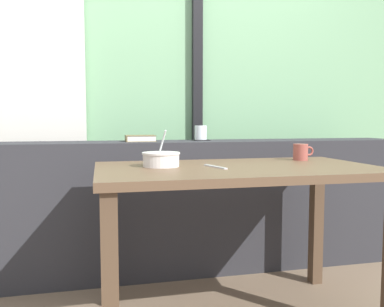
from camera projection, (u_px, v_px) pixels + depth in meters
name	position (u px, v px, depth m)	size (l,w,h in m)	color
outdoor_backdrop	(171.00, 55.00, 2.86)	(4.80, 0.08, 2.80)	#7AAD7F
curtain_left_panel	(41.00, 71.00, 2.57)	(0.56, 0.06, 2.50)	silver
window_divider_post	(197.00, 69.00, 2.84)	(0.07, 0.05, 2.60)	black
dark_console_ledge	(187.00, 206.00, 2.43)	(2.80, 0.34, 0.80)	#2D2D33
breakfast_table	(238.00, 189.00, 1.79)	(1.26, 0.70, 0.72)	brown
coaster_square	(201.00, 140.00, 2.47)	(0.10, 0.10, 0.01)	black
juice_glass	(201.00, 133.00, 2.47)	(0.08, 0.08, 0.09)	white
closed_book	(140.00, 138.00, 2.35)	(0.18, 0.14, 0.04)	brown
soup_bowl	(161.00, 159.00, 1.77)	(0.17, 0.17, 0.16)	silver
fork_utensil	(215.00, 167.00, 1.74)	(0.02, 0.17, 0.01)	silver
ceramic_mug	(301.00, 152.00, 2.06)	(0.11, 0.08, 0.08)	#9E4C42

